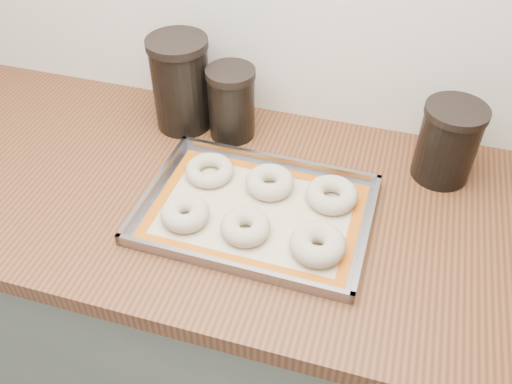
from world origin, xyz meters
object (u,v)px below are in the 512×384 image
(canister_mid, at_px, (232,103))
(bagel_back_left, at_px, (209,170))
(bagel_back_mid, at_px, (270,182))
(bagel_front_mid, at_px, (246,227))
(bagel_front_right, at_px, (318,244))
(baking_tray, at_px, (256,211))
(canister_left, at_px, (181,83))
(bagel_front_left, at_px, (185,213))
(canister_right, at_px, (448,142))
(bagel_back_right, at_px, (332,195))

(canister_mid, bearing_deg, bagel_back_left, -89.01)
(canister_mid, bearing_deg, bagel_back_mid, -50.63)
(bagel_front_mid, distance_m, bagel_front_right, 0.14)
(bagel_front_right, bearing_deg, canister_mid, 130.90)
(baking_tray, bearing_deg, canister_left, 135.59)
(baking_tray, relative_size, bagel_back_left, 4.44)
(bagel_front_left, bearing_deg, bagel_back_mid, 45.37)
(bagel_front_right, relative_size, canister_left, 0.48)
(baking_tray, height_order, canister_right, canister_right)
(baking_tray, bearing_deg, bagel_front_mid, -92.32)
(bagel_back_mid, xyz_separation_m, canister_right, (0.34, 0.16, 0.06))
(baking_tray, distance_m, canister_left, 0.38)
(bagel_back_right, distance_m, canister_mid, 0.33)
(bagel_front_mid, bearing_deg, canister_mid, 112.74)
(baking_tray, height_order, bagel_front_right, bagel_front_right)
(bagel_front_right, xyz_separation_m, canister_right, (0.21, 0.30, 0.06))
(canister_right, bearing_deg, bagel_back_mid, -155.32)
(bagel_back_left, height_order, canister_left, canister_left)
(bagel_front_mid, bearing_deg, bagel_back_left, 131.84)
(baking_tray, distance_m, bagel_back_right, 0.16)
(baking_tray, bearing_deg, bagel_front_left, -153.91)
(canister_left, bearing_deg, bagel_front_left, -67.67)
(bagel_back_left, bearing_deg, bagel_front_left, -89.69)
(bagel_front_mid, relative_size, bagel_back_right, 0.92)
(bagel_front_left, distance_m, canister_mid, 0.32)
(bagel_back_mid, bearing_deg, canister_mid, 129.37)
(bagel_front_left, relative_size, bagel_back_mid, 0.95)
(bagel_front_right, distance_m, bagel_back_right, 0.14)
(bagel_front_mid, distance_m, bagel_back_mid, 0.14)
(bagel_back_mid, height_order, canister_mid, canister_mid)
(bagel_front_left, xyz_separation_m, canister_left, (-0.13, 0.32, 0.09))
(baking_tray, bearing_deg, bagel_back_left, 148.71)
(bagel_front_left, height_order, canister_left, canister_left)
(bagel_front_right, bearing_deg, canister_right, 55.11)
(bagel_front_mid, relative_size, canister_mid, 0.57)
(baking_tray, relative_size, bagel_front_mid, 4.74)
(bagel_back_left, distance_m, bagel_back_right, 0.27)
(baking_tray, xyz_separation_m, canister_mid, (-0.13, 0.25, 0.08))
(bagel_front_left, bearing_deg, baking_tray, 26.09)
(bagel_front_mid, bearing_deg, canister_right, 39.86)
(canister_mid, bearing_deg, bagel_front_left, -89.32)
(baking_tray, height_order, bagel_back_right, bagel_back_right)
(bagel_front_mid, distance_m, bagel_back_right, 0.20)
(bagel_front_left, bearing_deg, canister_mid, 90.68)
(bagel_front_mid, height_order, bagel_front_right, bagel_front_right)
(bagel_back_right, bearing_deg, bagel_front_mid, -136.18)
(bagel_back_left, bearing_deg, baking_tray, -31.29)
(bagel_back_left, relative_size, canister_right, 0.60)
(canister_right, bearing_deg, bagel_front_mid, -140.14)
(bagel_front_left, bearing_deg, bagel_back_right, 27.08)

